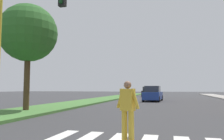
# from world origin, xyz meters

# --- Properties ---
(ground_plane) EXTENTS (140.00, 140.00, 0.00)m
(ground_plane) POSITION_xyz_m (0.00, 30.00, 0.00)
(ground_plane) COLOR #38383A
(median_strip) EXTENTS (3.70, 64.00, 0.15)m
(median_strip) POSITION_xyz_m (-7.94, 28.00, 0.07)
(median_strip) COLOR #477A38
(median_strip) RESTS_ON ground_plane
(tree_mid) EXTENTS (3.66, 3.66, 6.68)m
(tree_mid) POSITION_xyz_m (-8.06, 13.80, 4.97)
(tree_mid) COLOR #4C3823
(tree_mid) RESTS_ON median_strip
(traffic_light_gantry) EXTENTS (9.90, 0.30, 6.00)m
(traffic_light_gantry) POSITION_xyz_m (-3.41, 9.52, 4.40)
(traffic_light_gantry) COLOR gold
(traffic_light_gantry) RESTS_ON median_strip
(pedestrian_performer) EXTENTS (0.73, 0.35, 1.69)m
(pedestrian_performer) POSITION_xyz_m (-0.57, 8.11, 0.93)
(pedestrian_performer) COLOR gold
(pedestrian_performer) RESTS_ON ground_plane
(sedan_midblock) EXTENTS (2.09, 4.63, 1.75)m
(sedan_midblock) POSITION_xyz_m (-1.39, 27.76, 0.81)
(sedan_midblock) COLOR navy
(sedan_midblock) RESTS_ON ground_plane
(sedan_distant) EXTENTS (1.84, 4.54, 1.74)m
(sedan_distant) POSITION_xyz_m (-3.37, 41.70, 0.81)
(sedan_distant) COLOR black
(sedan_distant) RESTS_ON ground_plane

